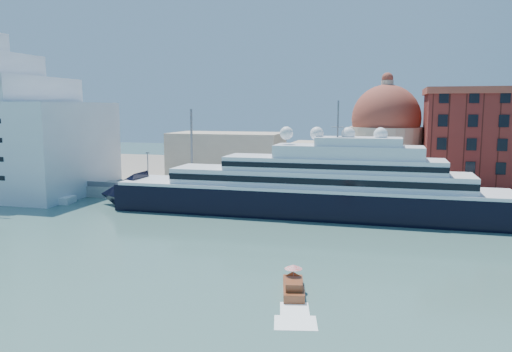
% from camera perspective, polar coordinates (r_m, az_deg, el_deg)
% --- Properties ---
extents(ground, '(400.00, 400.00, 0.00)m').
position_cam_1_polar(ground, '(78.06, -2.85, -7.60)').
color(ground, '#325750').
rests_on(ground, ground).
extents(quay, '(180.00, 10.00, 2.50)m').
position_cam_1_polar(quay, '(109.84, 2.63, -2.42)').
color(quay, gray).
rests_on(quay, ground).
extents(land, '(260.00, 72.00, 2.00)m').
position_cam_1_polar(land, '(149.70, 6.05, 0.18)').
color(land, slate).
rests_on(land, ground).
extents(quay_fence, '(180.00, 0.10, 1.20)m').
position_cam_1_polar(quay_fence, '(105.20, 2.11, -1.85)').
color(quay_fence, slate).
rests_on(quay_fence, quay).
extents(superyacht, '(86.28, 11.96, 25.79)m').
position_cam_1_polar(superyacht, '(97.59, 4.35, -1.82)').
color(superyacht, black).
rests_on(superyacht, ground).
extents(service_barge, '(13.30, 6.17, 2.88)m').
position_cam_1_polar(service_barge, '(118.86, -22.91, -2.46)').
color(service_barge, white).
rests_on(service_barge, ground).
extents(water_taxi, '(3.72, 7.21, 3.27)m').
position_cam_1_polar(water_taxi, '(57.50, 4.30, -12.50)').
color(water_taxi, brown).
rests_on(water_taxi, ground).
extents(church, '(66.00, 18.00, 25.50)m').
position_cam_1_polar(church, '(130.74, 7.67, 3.42)').
color(church, beige).
rests_on(church, land).
extents(lamp_posts, '(120.80, 2.40, 18.00)m').
position_cam_1_polar(lamp_posts, '(110.43, -3.97, 2.12)').
color(lamp_posts, slate).
rests_on(lamp_posts, quay).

